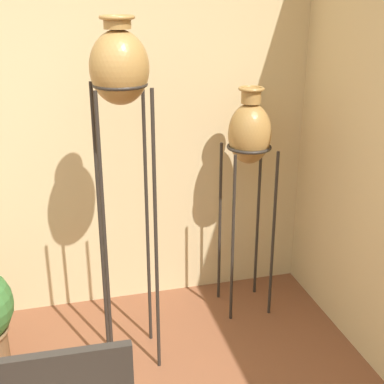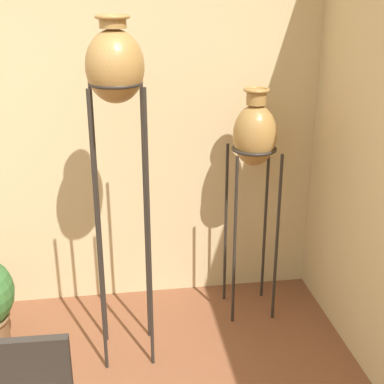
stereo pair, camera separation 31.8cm
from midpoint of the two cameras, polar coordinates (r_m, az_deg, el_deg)
name	(u,v)px [view 2 (the right image)]	position (r m, az deg, el deg)	size (l,w,h in m)	color
vase_stand_tall	(115,78)	(2.77, -4.86, 12.02)	(0.30, 0.30, 1.97)	#28231E
vase_stand_medium	(255,140)	(3.36, 9.40, 5.50)	(0.30, 0.30, 1.53)	#28231E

